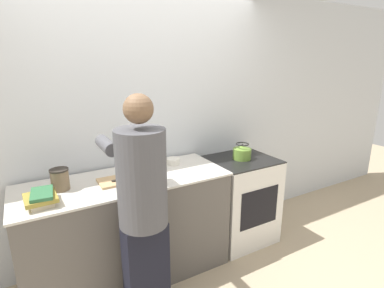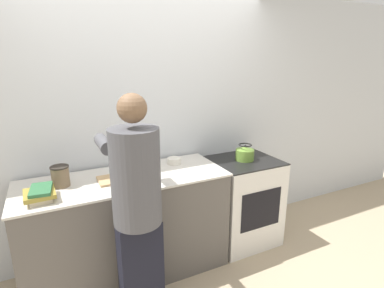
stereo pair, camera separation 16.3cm
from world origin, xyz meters
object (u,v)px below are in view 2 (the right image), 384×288
Objects in this scene: person at (137,206)px; knife at (125,177)px; oven at (243,201)px; cutting_board at (120,178)px; kettle at (245,153)px; bowl_prep at (174,161)px; canister_jar at (60,176)px.

knife is at bearing 85.95° from person.
knife is (-1.24, -0.02, 0.50)m from oven.
oven is 0.54× the size of person.
person is (-1.27, -0.50, 0.47)m from oven.
kettle is (1.27, -0.01, 0.04)m from cutting_board.
bowl_prep reaches higher than oven.
person is at bearing -92.30° from knife.
person is at bearing -130.23° from bowl_prep.
bowl_prep reaches higher than cutting_board.
person reaches higher than kettle.
oven is at bearing -0.42° from cutting_board.
person is at bearing -158.63° from oven.
knife is at bearing -179.09° from kettle.
canister_jar is (-1.72, 0.07, 0.03)m from kettle.
bowl_prep is (-0.71, 0.17, -0.02)m from kettle.
cutting_board is 1.47× the size of knife.
kettle is 1.44× the size of bowl_prep.
bowl_prep is at bearing 166.69° from kettle.
oven is 1.36m from cutting_board.
kettle is at bearing -0.33° from cutting_board.
oven is 1.81m from canister_jar.
kettle is at bearing -13.31° from bowl_prep.
person is at bearing -51.76° from canister_jar.
oven is 7.00× the size of bowl_prep.
bowl_prep is at bearing 49.77° from person.
person reaches higher than knife.
knife is at bearing -37.62° from cutting_board.
cutting_board is at bearing -164.21° from bowl_prep.
knife is (0.03, 0.48, 0.03)m from person.
person is at bearing -158.55° from kettle.
cutting_board is at bearing 90.13° from person.
oven is 1.34m from knife.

